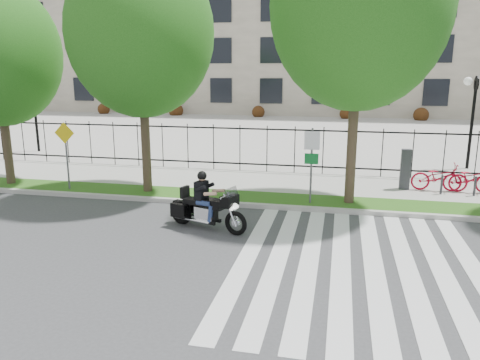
# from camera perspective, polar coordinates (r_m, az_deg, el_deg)

# --- Properties ---
(ground) EXTENTS (120.00, 120.00, 0.00)m
(ground) POSITION_cam_1_polar(r_m,az_deg,el_deg) (12.29, -9.23, -8.28)
(ground) COLOR #3B3B3E
(ground) RESTS_ON ground
(curb) EXTENTS (60.00, 0.20, 0.15)m
(curb) POSITION_cam_1_polar(r_m,az_deg,el_deg) (15.94, -3.90, -2.80)
(curb) COLOR #ACAAA2
(curb) RESTS_ON ground
(grass_verge) EXTENTS (60.00, 1.50, 0.15)m
(grass_verge) POSITION_cam_1_polar(r_m,az_deg,el_deg) (16.73, -3.09, -2.01)
(grass_verge) COLOR #275916
(grass_verge) RESTS_ON ground
(sidewalk) EXTENTS (60.00, 3.50, 0.15)m
(sidewalk) POSITION_cam_1_polar(r_m,az_deg,el_deg) (19.07, -1.12, -0.08)
(sidewalk) COLOR #A19E97
(sidewalk) RESTS_ON ground
(plaza) EXTENTS (80.00, 34.00, 0.10)m
(plaza) POSITION_cam_1_polar(r_m,az_deg,el_deg) (36.14, 5.34, 6.17)
(plaza) COLOR #A19E97
(plaza) RESTS_ON ground
(crosswalk_stripes) EXTENTS (5.70, 8.00, 0.01)m
(crosswalk_stripes) POSITION_cam_1_polar(r_m,az_deg,el_deg) (11.52, 14.11, -9.99)
(crosswalk_stripes) COLOR silver
(crosswalk_stripes) RESTS_ON ground
(iron_fence) EXTENTS (30.00, 0.06, 2.00)m
(iron_fence) POSITION_cam_1_polar(r_m,az_deg,el_deg) (20.54, -0.01, 3.94)
(iron_fence) COLOR black
(iron_fence) RESTS_ON sidewalk
(office_building) EXTENTS (60.00, 21.90, 20.15)m
(office_building) POSITION_cam_1_polar(r_m,az_deg,el_deg) (55.96, 8.20, 18.77)
(office_building) COLOR gray
(office_building) RESTS_ON ground
(lamp_post_left) EXTENTS (1.06, 0.70, 4.25)m
(lamp_post_left) POSITION_cam_1_polar(r_m,az_deg,el_deg) (27.89, -23.88, 9.54)
(lamp_post_left) COLOR black
(lamp_post_left) RESTS_ON ground
(lamp_post_right) EXTENTS (1.06, 0.70, 4.25)m
(lamp_post_right) POSITION_cam_1_polar(r_m,az_deg,el_deg) (23.35, 26.69, 8.76)
(lamp_post_right) COLOR black
(lamp_post_right) RESTS_ON ground
(street_tree_1) EXTENTS (5.03, 5.03, 8.46)m
(street_tree_1) POSITION_cam_1_polar(r_m,az_deg,el_deg) (17.04, -12.02, 17.14)
(street_tree_1) COLOR #392B1F
(street_tree_1) RESTS_ON grass_verge
(street_tree_2) EXTENTS (5.54, 5.54, 9.40)m
(street_tree_2) POSITION_cam_1_polar(r_m,az_deg,el_deg) (15.67, 14.37, 19.76)
(street_tree_2) COLOR #392B1F
(street_tree_2) RESTS_ON grass_verge
(sign_pole_regulatory) EXTENTS (0.50, 0.09, 2.50)m
(sign_pole_regulatory) POSITION_cam_1_polar(r_m,az_deg,el_deg) (15.45, 8.72, 2.91)
(sign_pole_regulatory) COLOR #59595B
(sign_pole_regulatory) RESTS_ON grass_verge
(sign_pole_warning) EXTENTS (0.78, 0.09, 2.49)m
(sign_pole_warning) POSITION_cam_1_polar(r_m,az_deg,el_deg) (18.29, -20.47, 3.83)
(sign_pole_warning) COLOR #59595B
(sign_pole_warning) RESTS_ON grass_verge
(motorcycle_rider) EXTENTS (2.53, 1.29, 2.04)m
(motorcycle_rider) POSITION_cam_1_polar(r_m,az_deg,el_deg) (13.41, -4.08, -3.22)
(motorcycle_rider) COLOR black
(motorcycle_rider) RESTS_ON ground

